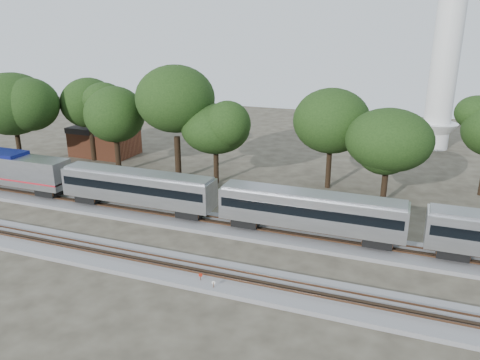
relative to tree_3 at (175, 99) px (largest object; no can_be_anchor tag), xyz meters
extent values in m
plane|color=#383328|center=(9.47, -19.03, -11.03)|extent=(160.00, 160.00, 0.00)
cube|color=slate|center=(9.47, -13.03, -10.83)|extent=(160.00, 5.00, 0.40)
cube|color=brown|center=(9.47, -13.75, -10.37)|extent=(160.00, 0.08, 0.15)
cube|color=brown|center=(9.47, -12.31, -10.37)|extent=(160.00, 0.08, 0.15)
cube|color=slate|center=(9.47, -23.03, -10.83)|extent=(160.00, 5.00, 0.40)
cube|color=brown|center=(9.47, -23.75, -10.37)|extent=(160.00, 0.08, 0.15)
cube|color=brown|center=(9.47, -22.31, -10.37)|extent=(160.00, 0.08, 0.15)
cube|color=silver|center=(-13.78, -13.03, -7.65)|extent=(11.00, 3.11, 3.43)
cube|color=#B41B27|center=(-15.02, -13.03, -8.53)|extent=(13.49, 3.15, 0.19)
cube|color=black|center=(-10.61, -13.03, -9.83)|extent=(2.70, 2.28, 0.93)
cube|color=silver|center=(1.86, -13.03, -7.81)|extent=(18.06, 3.11, 3.11)
cube|color=black|center=(1.86, -13.03, -7.50)|extent=(17.44, 3.16, 0.93)
cube|color=gray|center=(1.86, -13.03, -6.20)|extent=(17.64, 2.49, 0.36)
cube|color=black|center=(-4.68, -13.03, -9.83)|extent=(2.70, 2.28, 0.93)
cube|color=black|center=(8.40, -13.03, -9.83)|extent=(2.70, 2.28, 0.93)
cube|color=silver|center=(21.35, -13.03, -7.81)|extent=(18.06, 3.11, 3.11)
cube|color=black|center=(21.35, -13.03, -7.50)|extent=(17.44, 3.16, 0.93)
cube|color=gray|center=(21.35, -13.03, -6.20)|extent=(17.64, 2.49, 0.36)
cube|color=black|center=(14.81, -13.03, -9.83)|extent=(2.70, 2.28, 0.93)
cube|color=black|center=(27.88, -13.03, -9.83)|extent=(2.70, 2.28, 0.93)
cube|color=black|center=(34.29, -13.03, -9.83)|extent=(2.70, 2.28, 0.93)
cylinder|color=#512D19|center=(14.86, -24.34, -10.58)|extent=(0.06, 0.06, 0.91)
cylinder|color=#A21A0B|center=(14.86, -24.34, -10.17)|extent=(0.32, 0.12, 0.32)
cylinder|color=#512D19|center=(16.31, -25.01, -10.59)|extent=(0.06, 0.06, 0.87)
cylinder|color=silver|center=(16.31, -25.01, -10.20)|extent=(0.31, 0.08, 0.31)
cube|color=#512D19|center=(16.12, -24.74, -10.88)|extent=(0.58, 0.48, 0.30)
cylinder|color=silver|center=(33.43, 30.76, 4.48)|extent=(4.43, 4.43, 31.02)
cone|color=silver|center=(33.43, 30.76, -8.81)|extent=(7.09, 7.09, 4.43)
cube|color=brown|center=(-17.21, 7.07, -9.09)|extent=(9.82, 6.98, 3.87)
cube|color=black|center=(-17.21, 7.07, -6.72)|extent=(10.03, 7.18, 0.87)
cylinder|color=black|center=(-24.99, -3.13, -8.49)|extent=(0.70, 0.70, 5.08)
ellipsoid|color=black|center=(-24.99, -3.13, -1.59)|extent=(9.59, 9.59, 8.15)
cylinder|color=black|center=(-16.91, 3.66, -8.58)|extent=(0.70, 0.70, 4.89)
ellipsoid|color=black|center=(-16.91, 3.66, -1.95)|extent=(9.22, 9.22, 7.84)
cylinder|color=black|center=(-9.64, -0.18, -8.77)|extent=(0.70, 0.70, 4.53)
ellipsoid|color=black|center=(-9.64, -0.18, -2.62)|extent=(8.53, 8.53, 7.25)
cylinder|color=black|center=(0.00, 0.00, -8.05)|extent=(0.70, 0.70, 5.95)
ellipsoid|color=black|center=(0.00, 0.00, 0.02)|extent=(11.22, 11.22, 9.54)
cylinder|color=black|center=(5.68, 0.07, -9.02)|extent=(0.70, 0.70, 4.02)
ellipsoid|color=black|center=(5.68, 0.07, -3.57)|extent=(7.58, 7.58, 6.44)
cylinder|color=black|center=(20.07, 3.56, -8.64)|extent=(0.70, 0.70, 4.77)
ellipsoid|color=black|center=(20.07, 3.56, -2.16)|extent=(9.00, 9.00, 7.65)
cylinder|color=black|center=(27.33, 0.16, -8.94)|extent=(0.70, 0.70, 4.18)
ellipsoid|color=black|center=(27.33, 0.16, -3.26)|extent=(7.89, 7.89, 6.71)
camera|label=1|loc=(29.83, -54.81, 9.22)|focal=35.00mm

